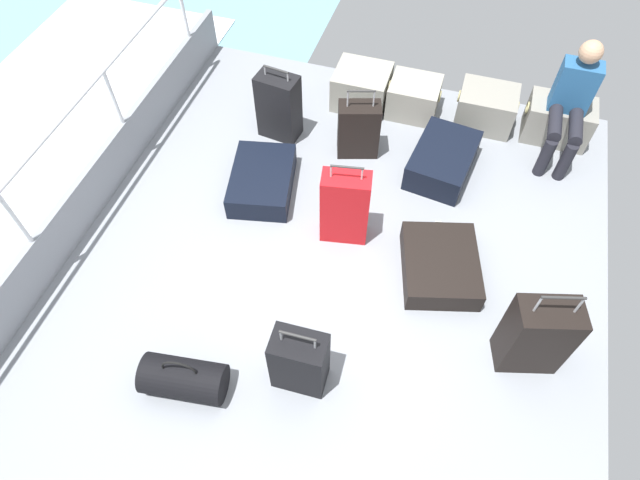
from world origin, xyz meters
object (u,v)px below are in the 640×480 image
at_px(suitcase_0, 299,361).
at_px(suitcase_4, 358,130).
at_px(suitcase_6, 536,336).
at_px(cargo_crate_0, 362,87).
at_px(suitcase_2, 443,160).
at_px(cargo_crate_3, 558,120).
at_px(suitcase_1, 440,265).
at_px(cargo_crate_2, 486,108).
at_px(suitcase_5, 279,107).
at_px(passenger_seated, 572,101).
at_px(cargo_crate_1, 414,97).
at_px(suitcase_7, 262,181).
at_px(suitcase_3, 345,207).
at_px(duffel_bag, 184,378).

relative_size(suitcase_0, suitcase_4, 0.94).
height_order(suitcase_4, suitcase_6, suitcase_6).
bearing_deg(suitcase_4, cargo_crate_0, 101.94).
bearing_deg(suitcase_2, cargo_crate_3, 39.12).
bearing_deg(suitcase_1, cargo_crate_2, 86.78).
height_order(suitcase_0, suitcase_5, suitcase_5).
bearing_deg(passenger_seated, suitcase_4, -161.57).
height_order(passenger_seated, suitcase_4, passenger_seated).
relative_size(cargo_crate_0, suitcase_4, 0.79).
bearing_deg(cargo_crate_3, suitcase_6, -91.76).
relative_size(cargo_crate_1, suitcase_4, 0.72).
height_order(cargo_crate_0, cargo_crate_2, cargo_crate_0).
distance_m(cargo_crate_0, suitcase_4, 0.74).
bearing_deg(suitcase_6, suitcase_7, 157.84).
xyz_separation_m(cargo_crate_1, cargo_crate_2, (0.72, 0.05, 0.01)).
bearing_deg(suitcase_1, suitcase_3, 169.92).
distance_m(cargo_crate_0, suitcase_6, 3.08).
height_order(cargo_crate_1, suitcase_7, cargo_crate_1).
xyz_separation_m(cargo_crate_3, suitcase_3, (-1.66, -1.79, 0.16)).
relative_size(suitcase_0, suitcase_6, 0.78).
relative_size(suitcase_2, suitcase_7, 0.96).
height_order(cargo_crate_2, passenger_seated, passenger_seated).
relative_size(cargo_crate_2, suitcase_4, 0.80).
height_order(cargo_crate_3, suitcase_6, suitcase_6).
relative_size(passenger_seated, suitcase_5, 1.43).
bearing_deg(suitcase_3, suitcase_4, 98.15).
distance_m(suitcase_4, duffel_bag, 2.72).
bearing_deg(cargo_crate_2, suitcase_5, -158.31).
height_order(suitcase_0, suitcase_2, suitcase_0).
relative_size(cargo_crate_0, suitcase_2, 0.70).
xyz_separation_m(cargo_crate_0, suitcase_5, (-0.65, -0.70, 0.14)).
xyz_separation_m(suitcase_1, suitcase_2, (-0.18, 1.15, 0.03)).
distance_m(suitcase_2, suitcase_5, 1.63).
xyz_separation_m(passenger_seated, suitcase_1, (-0.80, -1.76, -0.48)).
xyz_separation_m(cargo_crate_0, cargo_crate_2, (1.26, 0.06, -0.00)).
bearing_deg(cargo_crate_0, suitcase_7, -110.80).
distance_m(suitcase_1, suitcase_6, 0.95).
height_order(suitcase_2, suitcase_6, suitcase_6).
bearing_deg(suitcase_6, cargo_crate_1, 118.54).
xyz_separation_m(cargo_crate_1, suitcase_6, (1.34, -2.46, 0.18)).
relative_size(passenger_seated, duffel_bag, 1.79).
bearing_deg(cargo_crate_0, suitcase_6, -52.39).
bearing_deg(duffel_bag, suitcase_0, 21.85).
bearing_deg(suitcase_4, cargo_crate_3, 23.54).
bearing_deg(suitcase_2, suitcase_3, -124.27).
xyz_separation_m(suitcase_7, duffel_bag, (0.15, -1.93, 0.03)).
bearing_deg(cargo_crate_3, duffel_bag, -124.32).
height_order(passenger_seated, suitcase_7, passenger_seated).
bearing_deg(suitcase_1, cargo_crate_0, 121.58).
height_order(cargo_crate_0, suitcase_4, suitcase_4).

